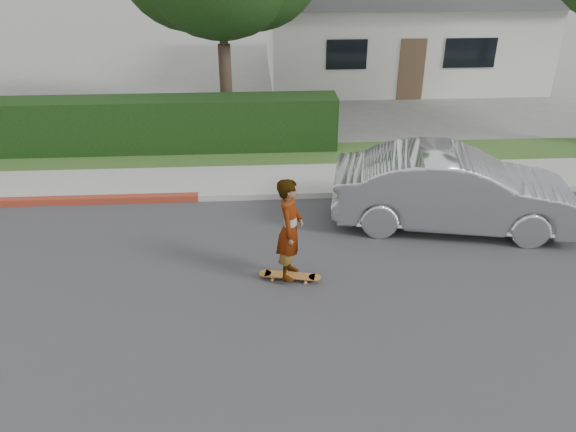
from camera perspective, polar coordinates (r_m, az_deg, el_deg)
The scene contains 10 objects.
ground at distance 9.45m, azimuth -17.16°, elevation -9.45°, with size 120.00×120.00×0.00m, color slate.
road at distance 9.45m, azimuth -17.16°, elevation -9.43°, with size 60.00×8.00×0.01m, color #2D2D30.
curb_far at distance 12.87m, azimuth -13.50°, elevation 1.74°, with size 60.00×0.20×0.15m, color #9E9E99.
sidewalk_far at distance 13.69m, azimuth -12.94°, elevation 3.31°, with size 60.00×1.60×0.12m, color gray.
planting_strip at distance 15.15m, azimuth -12.10°, elevation 5.74°, with size 60.00×1.60×0.10m, color #2D4C1E.
hedge at distance 16.20m, azimuth -22.72°, elevation 8.26°, with size 15.00×1.00×1.50m, color black.
house at distance 24.28m, azimuth 10.65°, elevation 18.90°, with size 10.60×8.60×4.30m.
skateboard at distance 9.76m, azimuth 0.18°, elevation -6.08°, with size 1.10×0.43×0.10m.
skateboarder at distance 9.29m, azimuth 0.19°, elevation -1.35°, with size 0.66×0.43×1.80m, color white.
car_silver at distance 11.71m, azimuth 16.51°, elevation 2.58°, with size 1.68×4.81×1.58m, color #AFB1B6.
Camera 1 is at (2.30, -7.36, 5.47)m, focal length 35.00 mm.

